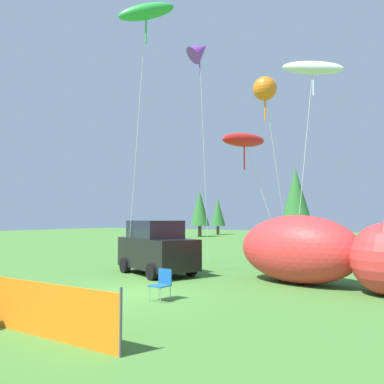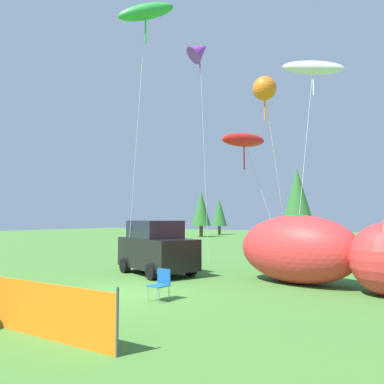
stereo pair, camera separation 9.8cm
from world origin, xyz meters
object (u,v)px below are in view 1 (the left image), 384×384
(parked_car, at_px, (157,248))
(kite_green_fish, at_px, (146,13))
(inflatable_cat, at_px, (318,253))
(kite_white_ghost, at_px, (313,68))
(kite_red_lizard, at_px, (244,140))
(folding_chair, at_px, (162,282))
(kite_purple_delta, at_px, (200,51))
(kite_orange_flower, at_px, (265,89))

(parked_car, distance_m, kite_green_fish, 9.56)
(inflatable_cat, height_order, kite_white_ghost, kite_white_ghost)
(kite_white_ghost, distance_m, kite_red_lizard, 4.84)
(folding_chair, height_order, kite_red_lizard, kite_red_lizard)
(inflatable_cat, relative_size, kite_red_lizard, 1.06)
(folding_chair, relative_size, inflatable_cat, 0.13)
(folding_chair, relative_size, kite_green_fish, 0.08)
(inflatable_cat, distance_m, kite_white_ghost, 8.91)
(kite_green_fish, height_order, kite_purple_delta, kite_purple_delta)
(folding_chair, xyz_separation_m, kite_green_fish, (-2.58, 2.32, 9.98))
(parked_car, bearing_deg, kite_green_fish, -46.23)
(kite_red_lizard, bearing_deg, kite_orange_flower, -36.62)
(folding_chair, xyz_separation_m, kite_white_ghost, (2.37, 8.31, 8.72))
(kite_purple_delta, distance_m, kite_white_ghost, 5.90)
(kite_green_fish, bearing_deg, kite_orange_flower, 34.34)
(kite_green_fish, xyz_separation_m, kite_white_ghost, (4.95, 5.99, -1.26))
(parked_car, distance_m, kite_purple_delta, 10.57)
(inflatable_cat, bearing_deg, parked_car, -160.39)
(folding_chair, height_order, inflatable_cat, inflatable_cat)
(kite_green_fish, relative_size, kite_orange_flower, 1.41)
(kite_white_ghost, bearing_deg, kite_purple_delta, -171.12)
(kite_purple_delta, distance_m, kite_orange_flower, 6.26)
(folding_chair, height_order, kite_white_ghost, kite_white_ghost)
(folding_chair, relative_size, kite_white_ghost, 0.09)
(kite_purple_delta, relative_size, kite_orange_flower, 1.48)
(folding_chair, bearing_deg, kite_purple_delta, -153.53)
(folding_chair, height_order, kite_purple_delta, kite_purple_delta)
(parked_car, xyz_separation_m, kite_orange_flower, (4.52, 1.06, 6.36))
(parked_car, relative_size, folding_chair, 4.85)
(kite_orange_flower, bearing_deg, kite_red_lizard, 143.38)
(parked_car, bearing_deg, folding_chair, -28.31)
(kite_orange_flower, bearing_deg, parked_car, -166.86)
(kite_green_fish, distance_m, kite_orange_flower, 5.61)
(folding_chair, height_order, kite_green_fish, kite_green_fish)
(inflatable_cat, xyz_separation_m, kite_red_lizard, (-3.32, 1.29, 4.60))
(kite_red_lizard, bearing_deg, kite_green_fish, -124.54)
(kite_purple_delta, distance_m, kite_red_lizard, 6.33)
(kite_white_ghost, distance_m, kite_orange_flower, 3.92)
(kite_green_fish, bearing_deg, kite_purple_delta, 96.58)
(kite_purple_delta, xyz_separation_m, kite_white_ghost, (5.54, 0.87, -1.82))
(inflatable_cat, xyz_separation_m, kite_orange_flower, (-1.96, 0.28, 6.31))
(parked_car, xyz_separation_m, kite_green_fish, (0.63, -1.60, 9.40))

